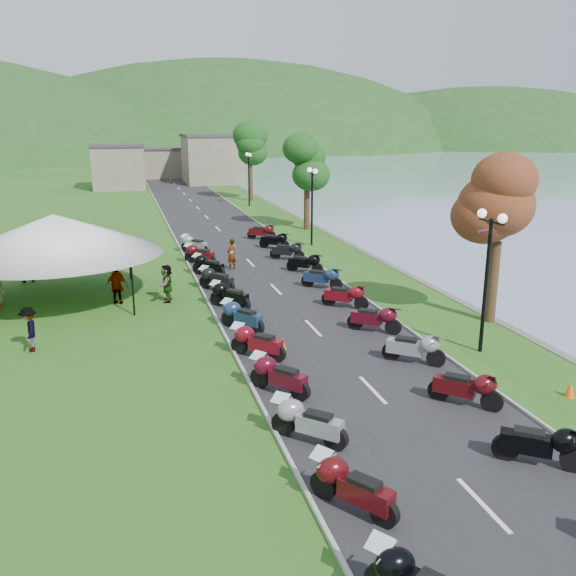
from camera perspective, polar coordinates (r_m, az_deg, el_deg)
road at (r=41.27m, az=-5.28°, el=4.17°), size 7.00×120.00×0.02m
hills_backdrop at (r=200.15m, az=-13.73°, el=12.67°), size 360.00×120.00×76.00m
far_building at (r=85.20m, az=-12.22°, el=11.35°), size 18.00×16.00×5.00m
moto_row_left at (r=19.84m, az=-1.85°, el=-6.65°), size 2.60×41.34×1.10m
moto_row_right at (r=23.99m, az=8.25°, el=-2.85°), size 2.60×42.06×1.10m
vendor_tent_main at (r=29.44m, az=-20.77°, el=2.63°), size 6.33×6.33×4.00m
tree_lakeside at (r=25.63m, az=18.99°, el=5.12°), size 2.73×2.73×7.59m
pedestrian_a at (r=28.80m, az=-15.57°, el=-1.31°), size 0.79×0.70×1.77m
pedestrian_b at (r=34.03m, az=-23.25°, el=0.53°), size 0.88×0.53×1.74m
pedestrian_c at (r=23.86m, az=-22.85°, el=-5.45°), size 0.54×1.09×1.63m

